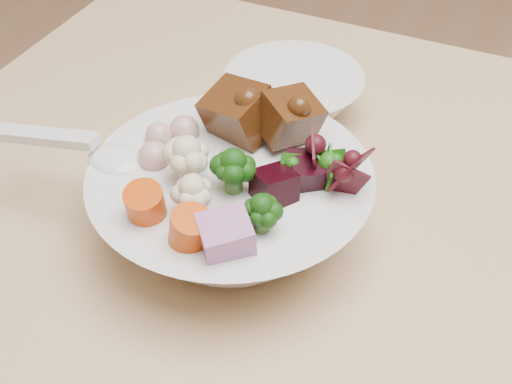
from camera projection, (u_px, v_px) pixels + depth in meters
food_bowl at (234, 200)px, 0.63m from camera, size 0.25×0.25×0.13m
soup_spoon at (98, 155)px, 0.63m from camera, size 0.16×0.05×0.03m
side_bowl at (293, 96)px, 0.79m from camera, size 0.15×0.15×0.05m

